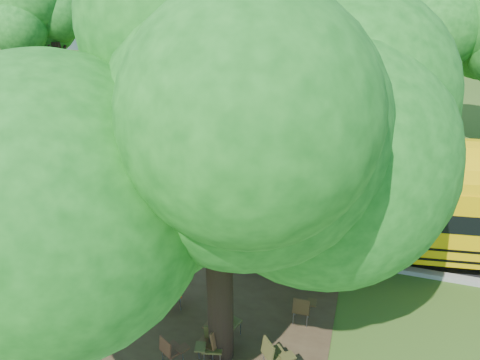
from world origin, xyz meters
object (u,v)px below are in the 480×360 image
(chair_1, at_px, (86,318))
(chair_3, at_px, (126,300))
(main_tree, at_px, (216,128))
(chair_9, at_px, (135,263))
(chair_8, at_px, (88,284))
(pedestrian_a, at_px, (33,95))
(chair_13, at_px, (302,307))
(chair_12, at_px, (228,319))
(chair_11, at_px, (173,292))
(chair_4, at_px, (171,348))
(bg_car_silver, at_px, (22,120))
(school_bus, at_px, (443,212))
(chair_0, at_px, (57,297))
(black_car, at_px, (67,185))
(chair_7, at_px, (274,353))
(bg_car_red, at_px, (76,116))
(chair_6, at_px, (213,338))
(chair_10, at_px, (149,272))
(chair_2, at_px, (77,313))
(pedestrian_b, at_px, (16,83))
(chair_5, at_px, (212,342))

(chair_1, distance_m, chair_3, 1.05)
(main_tree, bearing_deg, chair_9, 148.46)
(chair_8, bearing_deg, chair_9, -9.65)
(chair_8, relative_size, pedestrian_a, 0.57)
(chair_13, bearing_deg, chair_8, -174.56)
(chair_12, bearing_deg, chair_11, -86.76)
(chair_4, relative_size, bg_car_silver, 0.19)
(chair_1, bearing_deg, chair_3, 92.25)
(school_bus, relative_size, chair_13, 13.18)
(chair_0, height_order, chair_11, chair_11)
(chair_11, distance_m, black_car, 7.18)
(chair_3, xyz_separation_m, chair_7, (3.94, -0.69, 0.09))
(chair_13, bearing_deg, black_car, 155.88)
(chair_1, relative_size, chair_8, 1.02)
(chair_0, distance_m, chair_9, 2.17)
(chair_4, height_order, chair_13, chair_13)
(bg_car_red, xyz_separation_m, pedestrian_a, (-4.19, 2.12, 0.12))
(chair_6, relative_size, chair_9, 1.06)
(bg_car_red, bearing_deg, chair_10, -148.43)
(chair_2, height_order, pedestrian_a, pedestrian_a)
(main_tree, relative_size, school_bus, 0.81)
(chair_3, height_order, chair_9, chair_9)
(chair_8, bearing_deg, pedestrian_a, 65.20)
(black_car, bearing_deg, pedestrian_b, 35.52)
(chair_2, distance_m, chair_9, 2.21)
(main_tree, bearing_deg, chair_1, -173.98)
(black_car, height_order, pedestrian_b, pedestrian_b)
(main_tree, height_order, bg_car_red, main_tree)
(chair_7, distance_m, pedestrian_a, 22.32)
(chair_5, bearing_deg, bg_car_red, -58.71)
(chair_11, bearing_deg, chair_6, -71.14)
(chair_0, bearing_deg, chair_1, -9.71)
(chair_4, distance_m, chair_7, 2.26)
(chair_9, distance_m, chair_10, 0.58)
(chair_0, xyz_separation_m, chair_10, (1.77, 1.58, -0.02))
(main_tree, height_order, chair_6, main_tree)
(pedestrian_a, height_order, pedestrian_b, pedestrian_b)
(chair_3, relative_size, chair_12, 0.92)
(main_tree, bearing_deg, chair_4, -149.77)
(chair_5, bearing_deg, chair_7, 169.54)
(bg_car_silver, bearing_deg, school_bus, -93.25)
(chair_3, relative_size, bg_car_red, 0.16)
(chair_7, relative_size, bg_car_silver, 0.21)
(school_bus, distance_m, chair_1, 10.02)
(chair_8, bearing_deg, chair_13, -59.33)
(chair_1, bearing_deg, chair_8, 153.12)
(chair_1, distance_m, chair_4, 2.27)
(chair_12, bearing_deg, chair_10, -93.10)
(chair_2, distance_m, chair_8, 1.10)
(chair_0, height_order, chair_6, chair_6)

